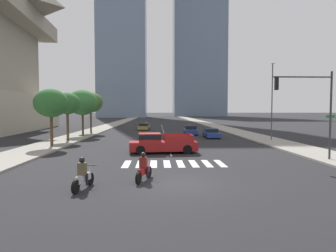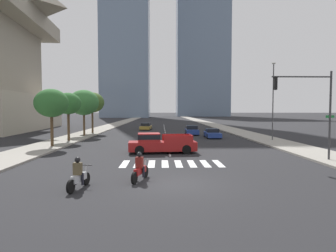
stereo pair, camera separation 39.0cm
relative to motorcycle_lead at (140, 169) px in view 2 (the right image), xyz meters
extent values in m
plane|color=#232326|center=(1.79, -0.70, -0.58)|extent=(800.00, 800.00, 0.00)
cube|color=gray|center=(13.72, 29.30, -0.51)|extent=(4.00, 260.00, 0.15)
cube|color=gray|center=(-10.14, 29.30, -0.51)|extent=(4.00, 260.00, 0.15)
cube|color=silver|center=(-1.36, 4.71, -0.58)|extent=(0.45, 2.73, 0.01)
cube|color=silver|center=(-0.46, 4.71, -0.58)|extent=(0.45, 2.73, 0.01)
cube|color=silver|center=(0.44, 4.71, -0.58)|extent=(0.45, 2.73, 0.01)
cube|color=silver|center=(1.34, 4.71, -0.58)|extent=(0.45, 2.73, 0.01)
cube|color=silver|center=(2.24, 4.71, -0.58)|extent=(0.45, 2.73, 0.01)
cube|color=silver|center=(3.14, 4.71, -0.58)|extent=(0.45, 2.73, 0.01)
cube|color=silver|center=(4.04, 4.71, -0.58)|extent=(0.45, 2.73, 0.01)
cube|color=silver|center=(4.94, 4.71, -0.58)|extent=(0.45, 2.73, 0.01)
cube|color=silver|center=(1.79, 8.71, -0.58)|extent=(0.14, 2.00, 0.01)
cube|color=silver|center=(1.79, 12.71, -0.58)|extent=(0.14, 2.00, 0.01)
cube|color=silver|center=(1.79, 16.71, -0.58)|extent=(0.14, 2.00, 0.01)
cube|color=silver|center=(1.79, 20.71, -0.58)|extent=(0.14, 2.00, 0.01)
cube|color=silver|center=(1.79, 24.71, -0.58)|extent=(0.14, 2.00, 0.01)
cube|color=silver|center=(1.79, 28.71, -0.58)|extent=(0.14, 2.00, 0.01)
cube|color=silver|center=(1.79, 32.71, -0.58)|extent=(0.14, 2.00, 0.01)
cube|color=silver|center=(1.79, 36.71, -0.58)|extent=(0.14, 2.00, 0.01)
cube|color=silver|center=(1.79, 40.71, -0.58)|extent=(0.14, 2.00, 0.01)
cube|color=silver|center=(1.79, 44.71, -0.58)|extent=(0.14, 2.00, 0.01)
cube|color=silver|center=(1.79, 48.71, -0.58)|extent=(0.14, 2.00, 0.01)
cube|color=silver|center=(1.79, 52.71, -0.58)|extent=(0.14, 2.00, 0.01)
cube|color=silver|center=(1.79, 56.71, -0.58)|extent=(0.14, 2.00, 0.01)
cylinder|color=black|center=(0.23, 0.76, -0.28)|extent=(0.29, 0.61, 0.60)
cylinder|color=black|center=(-0.23, -0.73, -0.28)|extent=(0.29, 0.61, 0.60)
cube|color=maroon|center=(0.00, 0.02, -0.06)|extent=(0.58, 1.25, 0.32)
cylinder|color=#B2B2B7|center=(0.21, 0.66, 0.02)|extent=(0.15, 0.32, 0.67)
cylinder|color=black|center=(0.22, 0.71, 0.39)|extent=(0.68, 0.24, 0.04)
cube|color=maroon|center=(-0.02, -0.08, 0.37)|extent=(0.41, 0.34, 0.55)
sphere|color=black|center=(-0.02, -0.08, 0.78)|extent=(0.26, 0.26, 0.26)
cylinder|color=black|center=(-0.17, 0.07, -0.11)|extent=(0.15, 0.15, 0.55)
cylinder|color=black|center=(0.18, -0.04, -0.11)|extent=(0.15, 0.15, 0.55)
cylinder|color=black|center=(-2.53, -0.78, -0.28)|extent=(0.24, 0.61, 0.60)
cylinder|color=black|center=(-2.82, -2.24, -0.28)|extent=(0.24, 0.61, 0.60)
cube|color=#B7BABF|center=(-2.68, -1.51, -0.06)|extent=(0.45, 1.22, 0.32)
cylinder|color=#B2B2B7|center=(-2.55, -0.87, 0.02)|extent=(0.12, 0.32, 0.67)
cylinder|color=black|center=(-2.54, -0.83, 0.39)|extent=(0.69, 0.17, 0.04)
cube|color=brown|center=(-2.70, -1.61, 0.37)|extent=(0.40, 0.31, 0.55)
sphere|color=black|center=(-2.70, -1.61, 0.78)|extent=(0.26, 0.26, 0.26)
cylinder|color=black|center=(-2.85, -1.47, -0.11)|extent=(0.14, 0.14, 0.55)
cylinder|color=black|center=(-2.50, -1.54, -0.11)|extent=(0.14, 0.14, 0.55)
cube|color=maroon|center=(1.19, 9.72, 0.01)|extent=(5.75, 2.33, 0.75)
cube|color=maroon|center=(0.07, 9.64, 0.74)|extent=(1.92, 1.90, 0.70)
cube|color=black|center=(0.07, 9.64, 0.82)|extent=(1.94, 1.94, 0.39)
cube|color=maroon|center=(2.49, 8.88, 0.66)|extent=(2.36, 0.25, 0.55)
cube|color=maroon|center=(2.36, 10.74, 0.66)|extent=(2.36, 0.25, 0.55)
cube|color=maroon|center=(3.60, 9.89, 0.66)|extent=(0.21, 1.86, 0.55)
cylinder|color=black|center=(-0.66, 8.73, -0.20)|extent=(0.78, 0.31, 0.76)
cylinder|color=black|center=(-0.78, 10.45, -0.20)|extent=(0.78, 0.31, 0.76)
cylinder|color=black|center=(3.16, 9.00, -0.20)|extent=(0.78, 0.31, 0.76)
cylinder|color=black|center=(3.04, 10.72, -0.20)|extent=(0.78, 0.31, 0.76)
cube|color=navy|center=(5.63, 28.06, -0.11)|extent=(1.92, 4.30, 0.63)
cube|color=black|center=(5.63, 28.27, 0.48)|extent=(1.64, 1.96, 0.55)
cylinder|color=black|center=(6.40, 26.59, -0.26)|extent=(0.24, 0.65, 0.64)
cylinder|color=black|center=(4.77, 26.63, -0.26)|extent=(0.24, 0.65, 0.64)
cylinder|color=black|center=(6.48, 29.48, -0.26)|extent=(0.24, 0.65, 0.64)
cylinder|color=black|center=(4.85, 29.53, -0.26)|extent=(0.24, 0.65, 0.64)
cube|color=#B28E38|center=(-1.67, 39.06, -0.14)|extent=(2.13, 4.50, 0.56)
cube|color=black|center=(-1.68, 38.85, 0.40)|extent=(1.73, 2.08, 0.52)
cylinder|color=black|center=(-2.37, 40.61, -0.26)|extent=(0.27, 0.65, 0.64)
cylinder|color=black|center=(-0.74, 40.49, -0.26)|extent=(0.27, 0.65, 0.64)
cylinder|color=black|center=(-2.59, 37.64, -0.26)|extent=(0.27, 0.65, 0.64)
cylinder|color=black|center=(-0.96, 37.52, -0.26)|extent=(0.27, 0.65, 0.64)
cube|color=navy|center=(7.81, 23.29, -0.15)|extent=(1.88, 4.70, 0.56)
cube|color=black|center=(7.82, 23.52, 0.36)|extent=(1.60, 2.14, 0.46)
cylinder|color=black|center=(8.56, 21.68, -0.26)|extent=(0.24, 0.65, 0.64)
cylinder|color=black|center=(6.98, 21.73, -0.26)|extent=(0.24, 0.65, 0.64)
cylinder|color=black|center=(8.64, 24.85, -0.26)|extent=(0.24, 0.65, 0.64)
cylinder|color=black|center=(7.07, 24.89, -0.26)|extent=(0.24, 0.65, 0.64)
cylinder|color=#333335|center=(12.82, 5.28, 2.64)|extent=(0.14, 0.14, 6.14)
cylinder|color=#333335|center=(10.75, 5.28, 5.31)|extent=(4.13, 0.10, 0.10)
cube|color=black|center=(8.94, 5.28, 4.86)|extent=(0.20, 0.28, 0.90)
sphere|color=red|center=(8.94, 5.28, 5.16)|extent=(0.18, 0.18, 0.18)
sphere|color=orange|center=(8.94, 5.28, 4.86)|extent=(0.18, 0.18, 0.18)
sphere|color=green|center=(8.94, 5.28, 4.56)|extent=(0.18, 0.18, 0.18)
cube|color=#19662D|center=(12.82, 5.28, 2.57)|extent=(0.60, 0.04, 0.18)
cylinder|color=#3F3F42|center=(14.02, 18.84, 3.93)|extent=(0.12, 0.12, 8.72)
ellipsoid|color=beige|center=(14.02, 18.84, 8.39)|extent=(0.50, 0.24, 0.20)
cylinder|color=#4C3823|center=(-9.34, 13.41, 1.00)|extent=(0.28, 0.28, 2.86)
ellipsoid|color=#2D662D|center=(-9.34, 13.41, 3.69)|extent=(3.16, 3.16, 2.69)
cylinder|color=#4C3823|center=(-9.34, 18.50, 1.10)|extent=(0.28, 0.28, 3.06)
ellipsoid|color=#2D662D|center=(-9.34, 18.50, 3.76)|extent=(2.85, 2.85, 2.42)
cylinder|color=#4C3823|center=(-9.34, 25.21, 1.00)|extent=(0.28, 0.28, 2.88)
ellipsoid|color=#387538|center=(-9.34, 25.21, 4.05)|extent=(4.01, 4.01, 3.41)
cylinder|color=#4C3823|center=(-9.34, 30.11, 1.15)|extent=(0.28, 0.28, 3.18)
ellipsoid|color=#426028|center=(-9.34, 30.11, 4.18)|extent=(3.60, 3.60, 3.06)
cube|color=slate|center=(-16.29, 133.70, 57.33)|extent=(23.36, 20.26, 115.82)
cube|color=slate|center=(25.49, 159.40, 37.80)|extent=(29.99, 20.49, 76.78)
camera|label=1|loc=(0.67, -14.80, 3.01)|focal=31.41mm
camera|label=2|loc=(1.06, -14.82, 3.01)|focal=31.41mm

